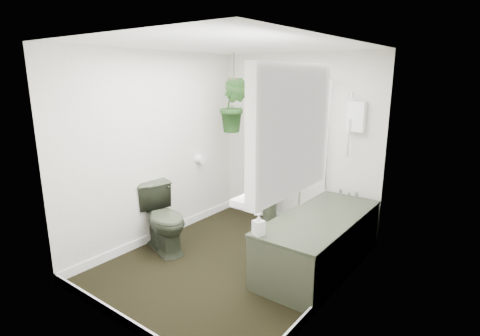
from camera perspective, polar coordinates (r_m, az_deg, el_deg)
The scene contains 22 objects.
floor at distance 4.29m, azimuth -1.24°, elevation -14.28°, with size 2.30×2.80×0.02m, color black.
ceiling at distance 3.79m, azimuth -1.44°, elevation 18.37°, with size 2.30×2.80×0.02m, color white.
wall_back at distance 5.04m, azimuth 8.68°, elevation 3.88°, with size 2.30×0.02×2.30m, color silver.
wall_front at distance 2.94m, azimuth -18.65°, elevation -3.99°, with size 2.30×0.02×2.30m, color silver.
wall_left at distance 4.67m, azimuth -12.60°, elevation 2.91°, with size 0.02×2.80×2.30m, color silver.
wall_right at distance 3.31m, azimuth 14.67°, elevation -1.75°, with size 0.02×2.80×2.30m, color silver.
skirting at distance 4.26m, azimuth -1.25°, elevation -13.57°, with size 2.30×2.80×0.10m, color white.
bathtub at distance 4.17m, azimuth 11.99°, elevation -10.88°, with size 0.72×1.72×0.58m, color #2E3526, non-canonical shape.
bath_screen at distance 4.43m, azimuth 11.48°, elevation 4.10°, with size 0.04×0.72×1.40m, color silver, non-canonical shape.
shower_box at distance 4.59m, azimuth 17.31°, elevation 7.49°, with size 0.20×0.10×0.35m, color white.
oval_mirror at distance 5.08m, azimuth 5.91°, elevation 8.05°, with size 0.46×0.03×0.62m, color beige.
wall_sconce at distance 5.30m, azimuth 2.10°, elevation 7.27°, with size 0.04×0.04×0.22m, color black.
toilet_roll_holder at distance 5.15m, azimuth -6.11°, elevation 1.35°, with size 0.11×0.11×0.11m, color white.
window_recess at distance 2.61m, azimuth 7.96°, elevation 5.69°, with size 0.08×1.00×0.90m, color white.
window_sill at distance 2.74m, azimuth 6.38°, elevation -2.90°, with size 0.18×1.00×0.04m, color white.
window_blinds at distance 2.63m, azimuth 7.10°, elevation 5.79°, with size 0.01×0.86×0.76m, color white.
toilet at distance 4.52m, azimuth -11.55°, elevation -7.49°, with size 0.43×0.76×0.78m, color #2E3526.
pedestal_sink at distance 5.13m, azimuth 4.61°, elevation -3.10°, with size 0.60×0.52×1.03m, color #2E3526, non-canonical shape.
sill_plant at distance 2.97m, azimuth 9.07°, elevation 0.98°, with size 0.20×0.17×0.22m, color black.
hanging_plant at distance 4.97m, azimuth -0.91°, elevation 9.50°, with size 0.39×0.31×0.71m, color black.
soap_bottle at distance 3.49m, azimuth 2.86°, elevation -8.56°, with size 0.09×0.10×0.21m, color #352E2F.
hanging_pot at distance 4.96m, azimuth -0.93°, elevation 12.90°, with size 0.16×0.16×0.12m, color #3E3628.
Camera 1 is at (2.34, -2.96, 2.02)m, focal length 28.00 mm.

